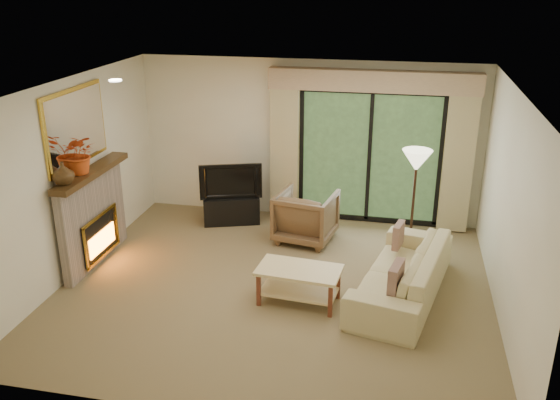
% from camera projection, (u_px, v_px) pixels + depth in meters
% --- Properties ---
extents(floor, '(5.50, 5.50, 0.00)m').
position_uv_depth(floor, '(275.00, 286.00, 7.76)').
color(floor, olive).
rests_on(floor, ground).
extents(ceiling, '(5.50, 5.50, 0.00)m').
position_uv_depth(ceiling, '(275.00, 88.00, 6.82)').
color(ceiling, white).
rests_on(ceiling, ground).
extents(wall_back, '(5.00, 0.00, 5.00)m').
position_uv_depth(wall_back, '(308.00, 141.00, 9.57)').
color(wall_back, '#F2E7C8').
rests_on(wall_back, ground).
extents(wall_front, '(5.00, 0.00, 5.00)m').
position_uv_depth(wall_front, '(212.00, 294.00, 5.01)').
color(wall_front, '#F2E7C8').
rests_on(wall_front, ground).
extents(wall_left, '(0.00, 5.00, 5.00)m').
position_uv_depth(wall_left, '(72.00, 178.00, 7.82)').
color(wall_left, '#F2E7C8').
rests_on(wall_left, ground).
extents(wall_right, '(0.00, 5.00, 5.00)m').
position_uv_depth(wall_right, '(510.00, 211.00, 6.76)').
color(wall_right, '#F2E7C8').
rests_on(wall_right, ground).
extents(fireplace, '(0.24, 1.70, 1.37)m').
position_uv_depth(fireplace, '(93.00, 216.00, 8.20)').
color(fireplace, gray).
rests_on(fireplace, floor).
extents(mirror, '(0.07, 1.45, 1.02)m').
position_uv_depth(mirror, '(76.00, 127.00, 7.76)').
color(mirror, gold).
rests_on(mirror, wall_left).
extents(sliding_door, '(2.26, 0.10, 2.16)m').
position_uv_depth(sliding_door, '(369.00, 157.00, 9.40)').
color(sliding_door, black).
rests_on(sliding_door, floor).
extents(curtain_left, '(0.45, 0.18, 2.35)m').
position_uv_depth(curtain_left, '(285.00, 148.00, 9.53)').
color(curtain_left, tan).
rests_on(curtain_left, floor).
extents(curtain_right, '(0.45, 0.18, 2.35)m').
position_uv_depth(curtain_right, '(459.00, 158.00, 9.01)').
color(curtain_right, tan).
rests_on(curtain_right, floor).
extents(cornice, '(3.20, 0.24, 0.32)m').
position_uv_depth(cornice, '(373.00, 81.00, 8.88)').
color(cornice, tan).
rests_on(cornice, wall_back).
extents(media_console, '(0.98, 0.68, 0.45)m').
position_uv_depth(media_console, '(231.00, 209.00, 9.68)').
color(media_console, black).
rests_on(media_console, floor).
extents(tv, '(0.98, 0.45, 0.57)m').
position_uv_depth(tv, '(230.00, 180.00, 9.50)').
color(tv, black).
rests_on(tv, media_console).
extents(armchair, '(0.96, 0.98, 0.78)m').
position_uv_depth(armchair, '(306.00, 216.00, 8.97)').
color(armchair, brown).
rests_on(armchair, floor).
extents(sofa, '(1.34, 2.37, 0.65)m').
position_uv_depth(sofa, '(402.00, 272.00, 7.43)').
color(sofa, '#C5B67F').
rests_on(sofa, floor).
extents(pillow_near, '(0.19, 0.41, 0.40)m').
position_uv_depth(pillow_near, '(396.00, 280.00, 6.78)').
color(pillow_near, brown).
rests_on(pillow_near, sofa).
extents(pillow_far, '(0.16, 0.35, 0.34)m').
position_uv_depth(pillow_far, '(398.00, 235.00, 7.96)').
color(pillow_far, brown).
rests_on(pillow_far, sofa).
extents(coffee_table, '(1.06, 0.65, 0.46)m').
position_uv_depth(coffee_table, '(299.00, 285.00, 7.32)').
color(coffee_table, '#F0CD8E').
rests_on(coffee_table, floor).
extents(floor_lamp, '(0.53, 0.53, 1.56)m').
position_uv_depth(floor_lamp, '(413.00, 203.00, 8.41)').
color(floor_lamp, '#FFF9C9').
rests_on(floor_lamp, floor).
extents(vase, '(0.35, 0.35, 0.29)m').
position_uv_depth(vase, '(63.00, 173.00, 7.35)').
color(vase, '#3E2913').
rests_on(vase, fireplace).
extents(branches, '(0.57, 0.52, 0.54)m').
position_uv_depth(branches, '(80.00, 154.00, 7.70)').
color(branches, '#C94917').
rests_on(branches, fireplace).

